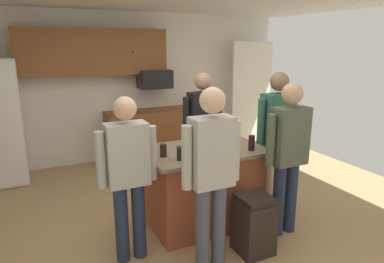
{
  "coord_description": "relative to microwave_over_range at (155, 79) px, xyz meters",
  "views": [
    {
      "loc": [
        -1.45,
        -3.32,
        2.06
      ],
      "look_at": [
        0.26,
        0.25,
        1.05
      ],
      "focal_mm": 32.35,
      "sensor_mm": 36.0,
      "label": 1
    }
  ],
  "objects": [
    {
      "name": "floor",
      "position": [
        -0.6,
        -2.5,
        -1.45
      ],
      "size": [
        7.04,
        7.04,
        0.0
      ],
      "primitive_type": "plane",
      "color": "tan",
      "rests_on": "ground"
    },
    {
      "name": "back_wall",
      "position": [
        -0.6,
        0.3,
        -0.15
      ],
      "size": [
        6.4,
        0.1,
        2.6
      ],
      "primitive_type": "cube",
      "color": "white",
      "rests_on": "ground"
    },
    {
      "name": "french_door_window_panel",
      "position": [
        2.0,
        -0.1,
        -0.35
      ],
      "size": [
        0.9,
        0.06,
        2.0
      ],
      "primitive_type": "cube",
      "color": "white",
      "rests_on": "ground"
    },
    {
      "name": "cabinet_run_upper",
      "position": [
        -1.0,
        0.1,
        0.48
      ],
      "size": [
        2.4,
        0.38,
        0.75
      ],
      "color": "brown"
    },
    {
      "name": "cabinet_run_lower",
      "position": [
        0.0,
        -0.02,
        -1.0
      ],
      "size": [
        1.8,
        0.63,
        0.9
      ],
      "color": "brown",
      "rests_on": "ground"
    },
    {
      "name": "microwave_over_range",
      "position": [
        0.0,
        0.0,
        0.0
      ],
      "size": [
        0.56,
        0.4,
        0.32
      ],
      "primitive_type": "cube",
      "color": "black"
    },
    {
      "name": "kitchen_island",
      "position": [
        -0.34,
        -2.55,
        -0.98
      ],
      "size": [
        1.33,
        0.89,
        0.92
      ],
      "color": "#9E4C33",
      "rests_on": "ground"
    },
    {
      "name": "person_host_foreground",
      "position": [
        0.67,
        -2.54,
        -0.44
      ],
      "size": [
        0.57,
        0.23,
        1.73
      ],
      "rotation": [
        0.0,
        0.0,
        -3.14
      ],
      "color": "tan",
      "rests_on": "ground"
    },
    {
      "name": "person_guest_left",
      "position": [
        0.03,
        -1.81,
        -0.47
      ],
      "size": [
        0.57,
        0.22,
        1.69
      ],
      "rotation": [
        0.0,
        0.0,
        -2.03
      ],
      "color": "#232D4C",
      "rests_on": "ground"
    },
    {
      "name": "person_elder_center",
      "position": [
        0.38,
        -3.11,
        -0.48
      ],
      "size": [
        0.57,
        0.22,
        1.68
      ],
      "rotation": [
        0.0,
        0.0,
        2.49
      ],
      "color": "#232D4C",
      "rests_on": "ground"
    },
    {
      "name": "person_guest_right",
      "position": [
        -1.29,
        -2.84,
        -0.53
      ],
      "size": [
        0.57,
        0.22,
        1.61
      ],
      "rotation": [
        0.0,
        0.0,
        0.3
      ],
      "color": "#232D4C",
      "rests_on": "ground"
    },
    {
      "name": "person_guest_by_door",
      "position": [
        -0.66,
        -3.3,
        -0.46
      ],
      "size": [
        0.57,
        0.23,
        1.71
      ],
      "rotation": [
        0.0,
        0.0,
        1.18
      ],
      "color": "#4C5166",
      "rests_on": "ground"
    },
    {
      "name": "glass_stout_tall",
      "position": [
        -0.73,
        -2.79,
        -0.46
      ],
      "size": [
        0.07,
        0.07,
        0.14
      ],
      "color": "black",
      "rests_on": "kitchen_island"
    },
    {
      "name": "glass_dark_ale",
      "position": [
        -0.85,
        -2.61,
        -0.46
      ],
      "size": [
        0.07,
        0.07,
        0.13
      ],
      "color": "black",
      "rests_on": "kitchen_island"
    },
    {
      "name": "glass_pilsner",
      "position": [
        0.11,
        -2.83,
        -0.44
      ],
      "size": [
        0.07,
        0.07,
        0.17
      ],
      "color": "black",
      "rests_on": "kitchen_island"
    },
    {
      "name": "serving_tray",
      "position": [
        -0.19,
        -2.48,
        -0.51
      ],
      "size": [
        0.44,
        0.3,
        0.04
      ],
      "color": "#B7B7BC",
      "rests_on": "kitchen_island"
    },
    {
      "name": "trash_bin",
      "position": [
        -0.14,
        -3.27,
        -1.15
      ],
      "size": [
        0.34,
        0.34,
        0.61
      ],
      "color": "black",
      "rests_on": "ground"
    }
  ]
}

